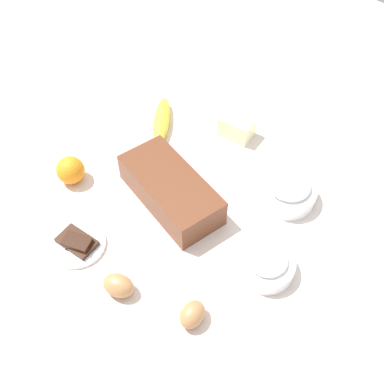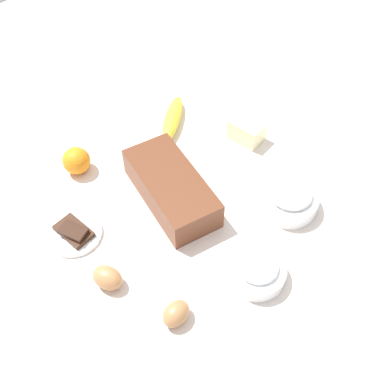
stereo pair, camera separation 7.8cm
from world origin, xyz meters
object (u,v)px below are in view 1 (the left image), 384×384
object	(u,v)px
banana	(162,120)
loaf_pan	(171,189)
egg_beside_bowl	(118,285)
chocolate_plate	(78,243)
sugar_bowl	(266,264)
flour_bowl	(288,190)
egg_near_butter	(192,314)
orange_fruit	(71,170)
butter_block	(237,127)

from	to	relation	value
banana	loaf_pan	bearing A→B (deg)	-41.32
loaf_pan	egg_beside_bowl	distance (m)	0.27
egg_beside_bowl	chocolate_plate	distance (m)	0.16
loaf_pan	sugar_bowl	world-z (taller)	loaf_pan
loaf_pan	sugar_bowl	distance (m)	0.30
chocolate_plate	flour_bowl	bearing A→B (deg)	57.17
banana	egg_beside_bowl	size ratio (longest dim) A/B	2.70
banana	egg_near_butter	distance (m)	0.60
orange_fruit	chocolate_plate	size ratio (longest dim) A/B	0.56
sugar_bowl	butter_block	distance (m)	0.44
egg_near_butter	butter_block	bearing A→B (deg)	118.86
egg_beside_bowl	sugar_bowl	bearing A→B (deg)	50.70
flour_bowl	sugar_bowl	world-z (taller)	flour_bowl
sugar_bowl	chocolate_plate	xyz separation A→B (m)	(-0.36, -0.24, -0.02)
loaf_pan	egg_near_butter	world-z (taller)	loaf_pan
flour_bowl	orange_fruit	size ratio (longest dim) A/B	1.95
flour_bowl	egg_beside_bowl	xyz separation A→B (m)	(-0.12, -0.45, -0.01)
egg_beside_bowl	egg_near_butter	bearing A→B (deg)	19.11
flour_bowl	egg_near_butter	bearing A→B (deg)	-84.77
sugar_bowl	orange_fruit	world-z (taller)	orange_fruit
loaf_pan	sugar_bowl	size ratio (longest dim) A/B	2.38
loaf_pan	orange_fruit	size ratio (longest dim) A/B	4.17
egg_beside_bowl	flour_bowl	bearing A→B (deg)	74.62
flour_bowl	chocolate_plate	distance (m)	0.52
flour_bowl	banana	distance (m)	0.42
loaf_pan	egg_near_butter	size ratio (longest dim) A/B	4.72
egg_beside_bowl	orange_fruit	bearing A→B (deg)	157.04
sugar_bowl	orange_fruit	size ratio (longest dim) A/B	1.75
egg_near_butter	banana	bearing A→B (deg)	139.94
egg_near_butter	chocolate_plate	bearing A→B (deg)	-172.74
flour_bowl	egg_beside_bowl	distance (m)	0.47
butter_block	orange_fruit	bearing A→B (deg)	-117.43
loaf_pan	butter_block	bearing A→B (deg)	106.65
sugar_bowl	egg_near_butter	world-z (taller)	sugar_bowl
egg_beside_bowl	banana	bearing A→B (deg)	123.93
banana	egg_near_butter	world-z (taller)	egg_near_butter
loaf_pan	banana	bearing A→B (deg)	150.90
chocolate_plate	orange_fruit	bearing A→B (deg)	143.85
banana	egg_near_butter	xyz separation A→B (m)	(0.46, -0.38, 0.00)
egg_near_butter	chocolate_plate	distance (m)	0.32
orange_fruit	egg_near_butter	world-z (taller)	orange_fruit
banana	chocolate_plate	size ratio (longest dim) A/B	1.46
banana	butter_block	distance (m)	0.22
banana	egg_near_butter	bearing A→B (deg)	-40.06
orange_fruit	egg_beside_bowl	world-z (taller)	orange_fruit
butter_block	egg_near_butter	world-z (taller)	butter_block
sugar_bowl	banana	distance (m)	0.54
flour_bowl	orange_fruit	world-z (taller)	orange_fruit
loaf_pan	chocolate_plate	size ratio (longest dim) A/B	2.32
flour_bowl	banana	size ratio (longest dim) A/B	0.74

